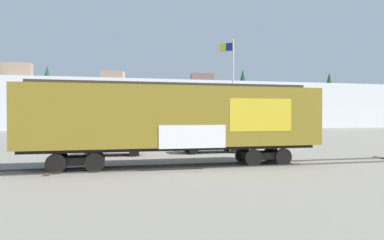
{
  "coord_description": "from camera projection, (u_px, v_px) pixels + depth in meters",
  "views": [
    {
      "loc": [
        -2.7,
        -17.58,
        2.63
      ],
      "look_at": [
        1.82,
        1.27,
        2.4
      ],
      "focal_mm": 32.9,
      "sensor_mm": 36.0,
      "label": 1
    }
  ],
  "objects": [
    {
      "name": "flagpole",
      "position": [
        231.0,
        82.0,
        29.25
      ],
      "size": [
        1.09,
        0.72,
        8.98
      ],
      "color": "silver",
      "rests_on": "ground_plane"
    },
    {
      "name": "track",
      "position": [
        158.0,
        167.0,
        17.7
      ],
      "size": [
        60.01,
        2.65,
        0.08
      ],
      "color": "#4C4742",
      "rests_on": "ground_plane"
    },
    {
      "name": "freight_car",
      "position": [
        176.0,
        118.0,
        17.88
      ],
      "size": [
        15.02,
        2.84,
        4.33
      ],
      "color": "olive",
      "rests_on": "ground_plane"
    },
    {
      "name": "parked_car_silver",
      "position": [
        211.0,
        141.0,
        25.13
      ],
      "size": [
        4.55,
        1.98,
        1.61
      ],
      "color": "#B7BABF",
      "rests_on": "ground_plane"
    },
    {
      "name": "ground_plane",
      "position": [
        163.0,
        168.0,
        17.76
      ],
      "size": [
        260.0,
        260.0,
        0.0
      ],
      "primitive_type": "plane",
      "color": "slate"
    },
    {
      "name": "parked_car_red",
      "position": [
        112.0,
        143.0,
        23.27
      ],
      "size": [
        4.18,
        2.07,
        1.63
      ],
      "color": "#B21E1E",
      "rests_on": "ground_plane"
    },
    {
      "name": "hillside",
      "position": [
        119.0,
        107.0,
        86.53
      ],
      "size": [
        151.37,
        41.96,
        14.21
      ],
      "color": "silver",
      "rests_on": "ground_plane"
    }
  ]
}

